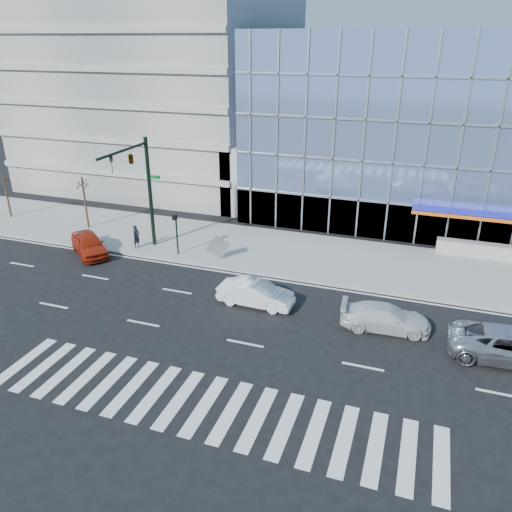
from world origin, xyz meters
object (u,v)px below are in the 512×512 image
at_px(red_sedan, 89,244).
at_px(street_tree_far, 4,179).
at_px(traffic_signal, 137,170).
at_px(white_suv, 385,318).
at_px(ped_signal_post, 176,228).
at_px(pedestrian, 136,237).
at_px(tilted_panel, 218,247).
at_px(white_sedan, 256,293).
at_px(silver_suv, 511,346).
at_px(street_tree_near, 83,184).

bearing_deg(red_sedan, street_tree_far, 108.74).
xyz_separation_m(traffic_signal, white_suv, (17.60, -4.75, -5.48)).
bearing_deg(ped_signal_post, red_sedan, -163.27).
distance_m(street_tree_far, pedestrian, 14.54).
relative_size(red_sedan, pedestrian, 2.68).
height_order(street_tree_far, pedestrian, street_tree_far).
distance_m(traffic_signal, pedestrian, 5.25).
bearing_deg(traffic_signal, pedestrian, 152.36).
xyz_separation_m(white_suv, red_sedan, (-21.23, 3.28, 0.10)).
height_order(traffic_signal, tilted_panel, traffic_signal).
xyz_separation_m(ped_signal_post, white_sedan, (7.67, -4.90, -1.40)).
relative_size(traffic_signal, ped_signal_post, 2.67).
distance_m(white_sedan, pedestrian, 12.12).
bearing_deg(ped_signal_post, silver_suv, -15.96).
bearing_deg(tilted_panel, pedestrian, 152.07).
height_order(ped_signal_post, street_tree_near, street_tree_near).
relative_size(white_sedan, pedestrian, 2.60).
bearing_deg(white_suv, ped_signal_post, 65.47).
xyz_separation_m(street_tree_near, street_tree_far, (-8.00, 0.00, -0.33)).
bearing_deg(tilted_panel, red_sedan, 163.63).
bearing_deg(red_sedan, silver_suv, -58.84).
bearing_deg(red_sedan, white_sedan, -62.60).
relative_size(traffic_signal, street_tree_near, 1.89).
height_order(street_tree_far, tilted_panel, street_tree_far).
xyz_separation_m(white_suv, pedestrian, (-18.48, 5.21, 0.32)).
relative_size(silver_suv, white_sedan, 1.30).
relative_size(ped_signal_post, red_sedan, 0.65).
distance_m(traffic_signal, white_sedan, 12.38).
height_order(street_tree_near, tilted_panel, street_tree_near).
relative_size(white_suv, pedestrian, 2.76).
height_order(silver_suv, tilted_panel, tilted_panel).
bearing_deg(white_suv, tilted_panel, 60.38).
height_order(white_suv, pedestrian, pedestrian).
height_order(ped_signal_post, tilted_panel, ped_signal_post).
bearing_deg(white_sedan, white_suv, -90.08).
distance_m(white_sedan, tilted_panel, 6.81).
bearing_deg(silver_suv, tilted_panel, 69.48).
height_order(traffic_signal, red_sedan, traffic_signal).
xyz_separation_m(white_suv, white_sedan, (-7.44, 0.22, 0.05)).
bearing_deg(street_tree_far, traffic_signal, -11.05).
height_order(silver_suv, white_sedan, silver_suv).
relative_size(street_tree_far, pedestrian, 2.25).
relative_size(traffic_signal, tilted_panel, 6.15).
distance_m(traffic_signal, tilted_panel, 7.61).
bearing_deg(silver_suv, white_suv, 79.91).
relative_size(silver_suv, white_suv, 1.23).
xyz_separation_m(silver_suv, red_sedan, (-27.23, 4.19, -0.02)).
height_order(traffic_signal, white_sedan, traffic_signal).
distance_m(silver_suv, pedestrian, 25.23).
bearing_deg(silver_suv, ped_signal_post, 72.55).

